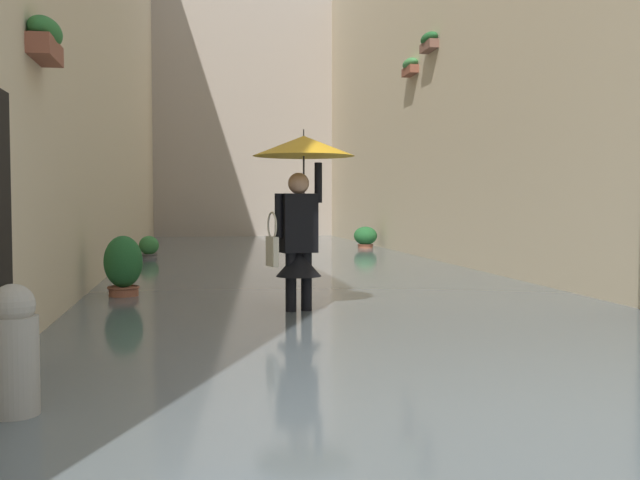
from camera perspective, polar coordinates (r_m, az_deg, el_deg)
name	(u,v)px	position (r m, az deg, el deg)	size (l,w,h in m)	color
ground_plane	(283,272)	(15.01, -2.89, -2.48)	(60.00, 60.00, 0.00)	#605B56
flood_water	(283,267)	(15.00, -2.89, -2.07)	(7.09, 28.87, 0.22)	#515B60
building_facade_left	(475,64)	(16.19, 11.83, 13.12)	(2.04, 26.87, 8.60)	beige
building_facade_far	(242,119)	(27.40, -6.00, 9.22)	(9.89, 1.80, 8.87)	#A89989
person_wading	(301,186)	(8.09, -1.45, 4.18)	(1.11, 1.11, 2.20)	#2D2319
potted_plant_far_right	(123,271)	(9.75, -14.88, -2.30)	(0.48, 0.48, 0.98)	#9E563D
potted_plant_mid_right	(149,250)	(16.42, -13.01, -0.76)	(0.43, 0.43, 0.69)	#66605B
potted_plant_mid_left	(365,239)	(19.47, 3.51, 0.09)	(0.61, 0.61, 0.78)	#9E563D
mooring_bollard	(14,369)	(4.52, -22.46, -9.15)	(0.27, 0.27, 0.95)	gray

